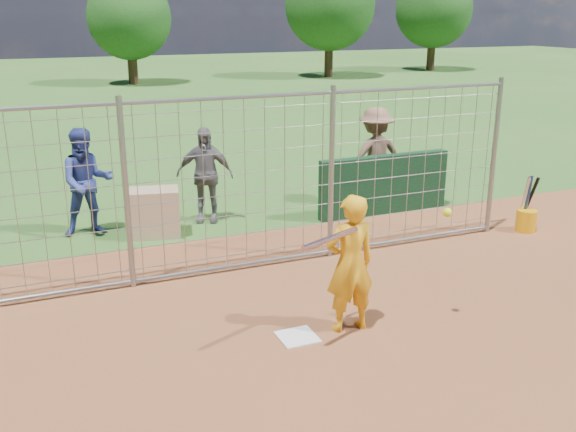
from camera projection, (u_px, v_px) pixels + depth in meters
name	position (u px, v px, depth m)	size (l,w,h in m)	color
ground	(291.00, 330.00, 7.60)	(100.00, 100.00, 0.00)	#2D591E
home_plate	(297.00, 337.00, 7.42)	(0.43, 0.43, 0.02)	silver
dugout_wall	(384.00, 185.00, 11.84)	(2.60, 0.20, 1.10)	#11381E
batter	(350.00, 264.00, 7.38)	(0.61, 0.40, 1.66)	#F2A615
bystander_a	(87.00, 182.00, 10.62)	(0.88, 0.68, 1.81)	navy
bystander_b	(205.00, 175.00, 11.31)	(1.00, 0.42, 1.71)	slate
bystander_c	(375.00, 156.00, 12.38)	(1.21, 0.70, 1.88)	brown
equipment_bin	(155.00, 213.00, 10.70)	(0.80, 0.55, 0.80)	tan
equipment_in_play	(360.00, 232.00, 6.94)	(1.94, 0.40, 0.20)	silver
bucket_with_bats	(526.00, 217.00, 10.95)	(0.34, 0.38, 0.98)	#EDA00C
backstop_fence	(235.00, 187.00, 8.97)	(9.08, 0.08, 2.60)	gray
tree_line	(131.00, 9.00, 32.32)	(44.66, 6.72, 6.48)	#3F2B19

